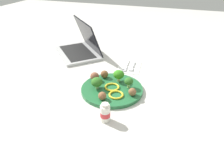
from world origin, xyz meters
TOP-DOWN VIEW (x-y plane):
  - ground_plane at (0.00, 0.00)m, footprint 4.00×4.00m
  - plate at (0.00, 0.00)m, footprint 0.28×0.28m
  - broccoli_floret_front_left at (-0.03, 0.07)m, footprint 0.04×0.04m
  - broccoli_floret_back_right at (0.02, -0.06)m, footprint 0.05×0.05m
  - broccoli_floret_near_rim at (-0.07, 0.01)m, footprint 0.05×0.05m
  - meatball_mid_right at (0.10, -0.01)m, footprint 0.03×0.03m
  - meatball_back_right at (-0.08, -0.07)m, footprint 0.04×0.04m
  - meatball_center at (0.03, 0.10)m, footprint 0.03×0.03m
  - meatball_mid_left at (-0.04, -0.10)m, footprint 0.04×0.04m
  - pepper_ring_front_left at (-0.00, 0.00)m, footprint 0.10×0.10m
  - pepper_ring_back_left at (0.05, 0.04)m, footprint 0.08×0.08m
  - napkin at (-0.27, 0.01)m, footprint 0.18×0.14m
  - fork at (-0.26, 0.03)m, footprint 0.12×0.02m
  - knife at (-0.26, -0.00)m, footprint 0.15×0.03m
  - yogurt_bottle at (0.20, 0.04)m, footprint 0.04×0.04m
  - laptop at (-0.35, -0.33)m, footprint 0.38×0.38m

SIDE VIEW (x-z plane):
  - ground_plane at x=0.00m, z-range 0.00..0.00m
  - napkin at x=-0.27m, z-range 0.00..0.01m
  - knife at x=-0.26m, z-range 0.00..0.01m
  - fork at x=-0.26m, z-range 0.00..0.01m
  - plate at x=0.00m, z-range 0.00..0.02m
  - pepper_ring_back_left at x=0.05m, z-range 0.02..0.02m
  - pepper_ring_front_left at x=0.00m, z-range 0.02..0.02m
  - meatball_center at x=0.03m, z-range 0.02..0.05m
  - meatball_mid_right at x=0.10m, z-range 0.02..0.05m
  - yogurt_bottle at x=0.20m, z-range 0.00..0.07m
  - meatball_back_right at x=-0.08m, z-range 0.02..0.05m
  - meatball_mid_left at x=-0.04m, z-range 0.02..0.06m
  - laptop at x=-0.35m, z-range -0.06..0.14m
  - broccoli_floret_back_right at x=0.02m, z-range 0.02..0.07m
  - broccoli_floret_front_left at x=-0.03m, z-range 0.02..0.07m
  - broccoli_floret_near_rim at x=-0.07m, z-range 0.02..0.08m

